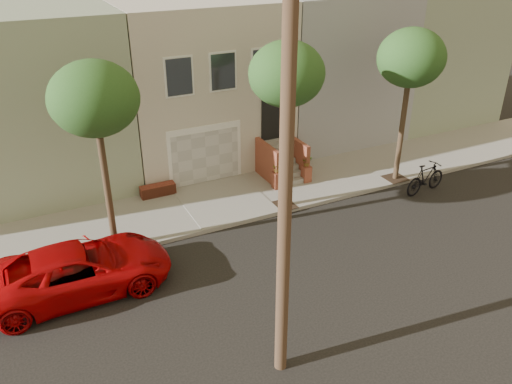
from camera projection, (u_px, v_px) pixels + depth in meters
name	position (u px, v px, depth m)	size (l,w,h in m)	color
ground	(314.00, 268.00, 16.79)	(90.00, 90.00, 0.00)	black
sidewalk	(244.00, 197.00, 21.03)	(40.00, 3.70, 0.15)	gray
house_row	(190.00, 76.00, 24.06)	(33.10, 11.70, 7.00)	#BBB29F
tree_left	(94.00, 100.00, 15.34)	(2.70, 2.57, 6.30)	#2D2116
tree_mid	(287.00, 75.00, 17.90)	(2.70, 2.57, 6.30)	#2D2116
tree_right	(411.00, 59.00, 20.06)	(2.70, 2.57, 6.30)	#2D2116
pickup_truck	(79.00, 270.00, 15.42)	(2.51, 5.43, 1.51)	#B60509
motorcycle	(426.00, 178.00, 21.26)	(0.61, 2.15, 1.29)	black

